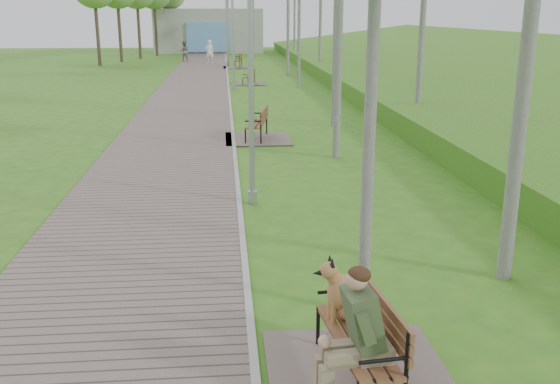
# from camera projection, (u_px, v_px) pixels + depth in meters

# --- Properties ---
(ground) EXTENTS (120.00, 120.00, 0.00)m
(ground) POSITION_uv_depth(u_px,v_px,m) (242.00, 230.00, 10.81)
(ground) COLOR #32661F
(ground) RESTS_ON ground
(walkway) EXTENTS (3.50, 67.00, 0.04)m
(walkway) POSITION_uv_depth(u_px,v_px,m) (194.00, 88.00, 31.23)
(walkway) COLOR #71625B
(walkway) RESTS_ON ground
(kerb) EXTENTS (0.10, 67.00, 0.05)m
(kerb) POSITION_uv_depth(u_px,v_px,m) (229.00, 87.00, 31.38)
(kerb) COLOR #999993
(kerb) RESTS_ON ground
(embankment) EXTENTS (14.00, 70.00, 1.60)m
(embankment) POSITION_uv_depth(u_px,v_px,m) (471.00, 89.00, 30.98)
(embankment) COLOR #549124
(embankment) RESTS_ON ground
(building_north) EXTENTS (10.00, 5.20, 4.00)m
(building_north) POSITION_uv_depth(u_px,v_px,m) (209.00, 31.00, 58.91)
(building_north) COLOR #9E9E99
(building_north) RESTS_ON ground
(bench_main) EXTENTS (1.88, 2.09, 1.64)m
(bench_main) POSITION_uv_depth(u_px,v_px,m) (353.00, 343.00, 6.22)
(bench_main) COLOR #71625B
(bench_main) RESTS_ON ground
(bench_second) EXTENTS (1.91, 2.12, 1.17)m
(bench_second) POSITION_uv_depth(u_px,v_px,m) (257.00, 132.00, 18.48)
(bench_second) COLOR #71625B
(bench_second) RESTS_ON ground
(bench_third) EXTENTS (1.56, 1.73, 0.96)m
(bench_third) POSITION_uv_depth(u_px,v_px,m) (249.00, 81.00, 32.84)
(bench_third) COLOR #71625B
(bench_third) RESTS_ON ground
(bench_far) EXTENTS (1.98, 2.20, 1.22)m
(bench_far) POSITION_uv_depth(u_px,v_px,m) (237.00, 64.00, 42.67)
(bench_far) COLOR #71625B
(bench_far) RESTS_ON ground
(lamp_post_near) EXTENTS (0.18, 0.18, 4.56)m
(lamp_post_near) POSITION_uv_depth(u_px,v_px,m) (251.00, 96.00, 11.73)
(lamp_post_near) COLOR #999BA1
(lamp_post_near) RESTS_ON ground
(lamp_post_second) EXTENTS (0.19, 0.19, 4.93)m
(lamp_post_second) POSITION_uv_depth(u_px,v_px,m) (233.00, 42.00, 29.85)
(lamp_post_second) COLOR #999BA1
(lamp_post_second) RESTS_ON ground
(lamp_post_third) EXTENTS (0.22, 0.22, 5.65)m
(lamp_post_third) POSITION_uv_depth(u_px,v_px,m) (227.00, 28.00, 42.86)
(lamp_post_third) COLOR #999BA1
(lamp_post_third) RESTS_ON ground
(lamp_post_far) EXTENTS (0.19, 0.19, 5.00)m
(lamp_post_far) POSITION_uv_depth(u_px,v_px,m) (228.00, 28.00, 53.97)
(lamp_post_far) COLOR #999BA1
(lamp_post_far) RESTS_ON ground
(pedestrian_near) EXTENTS (0.70, 0.52, 1.73)m
(pedestrian_near) POSITION_uv_depth(u_px,v_px,m) (209.00, 52.00, 45.71)
(pedestrian_near) COLOR white
(pedestrian_near) RESTS_ON ground
(pedestrian_far) EXTENTS (0.77, 0.60, 1.56)m
(pedestrian_far) POSITION_uv_depth(u_px,v_px,m) (184.00, 51.00, 47.83)
(pedestrian_far) COLOR slate
(pedestrian_far) RESTS_ON ground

